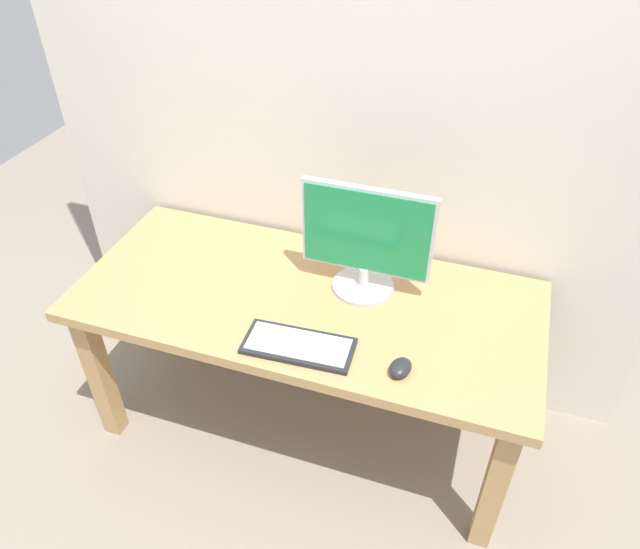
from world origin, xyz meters
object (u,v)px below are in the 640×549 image
(monitor, at_px, (366,240))
(mouse, at_px, (400,368))
(keyboard_primary, at_px, (299,346))
(desk, at_px, (306,316))

(monitor, xyz_separation_m, mouse, (0.23, -0.38, -0.19))
(mouse, bearing_deg, keyboard_primary, -165.62)
(keyboard_primary, xyz_separation_m, mouse, (0.35, 0.00, 0.01))
(desk, bearing_deg, monitor, 34.91)
(desk, relative_size, monitor, 3.59)
(desk, bearing_deg, mouse, -31.58)
(monitor, height_order, mouse, monitor)
(desk, xyz_separation_m, monitor, (0.19, 0.13, 0.31))
(keyboard_primary, distance_m, mouse, 0.35)
(desk, relative_size, keyboard_primary, 4.53)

